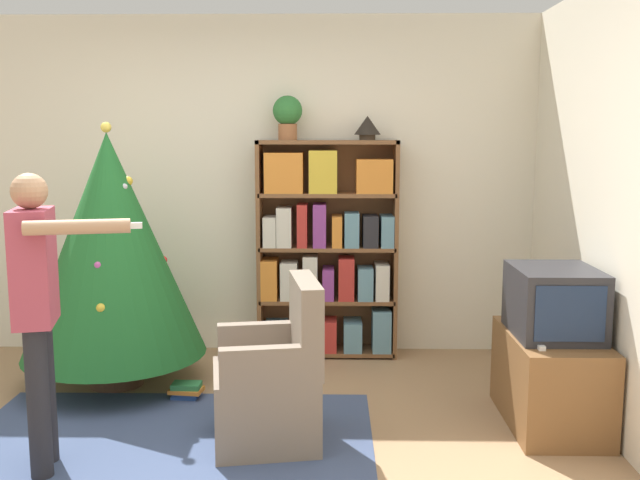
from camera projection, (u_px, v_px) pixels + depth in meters
ground_plane at (185, 467)px, 3.68m from camera, size 14.00×14.00×0.00m
wall_back at (236, 186)px, 5.59m from camera, size 8.00×0.10×2.60m
area_rug at (160, 454)px, 3.82m from camera, size 2.30×1.80×0.01m
bookshelf at (327, 250)px, 5.44m from camera, size 1.06×0.27×1.66m
tv_stand at (550, 379)px, 4.20m from camera, size 0.50×0.88×0.54m
television at (554, 302)px, 4.13m from camera, size 0.47×0.58×0.40m
game_remote at (540, 346)px, 3.90m from camera, size 0.04×0.12×0.02m
christmas_tree at (111, 246)px, 4.76m from camera, size 1.23×1.23×1.78m
armchair at (272, 386)px, 3.94m from camera, size 0.66×0.65×0.92m
standing_person at (38, 299)px, 3.53m from camera, size 0.69×0.46×1.52m
potted_plant at (288, 114)px, 5.30m from camera, size 0.22×0.22×0.33m
table_lamp at (367, 126)px, 5.30m from camera, size 0.20×0.20×0.18m
book_pile_near_tree at (186, 390)px, 4.63m from camera, size 0.23×0.16×0.10m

